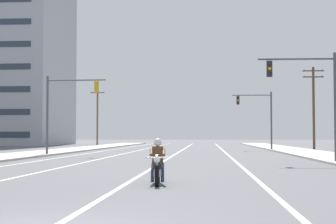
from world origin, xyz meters
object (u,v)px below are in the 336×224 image
at_px(traffic_signal_near_right, 313,91).
at_px(traffic_signal_near_left, 64,103).
at_px(utility_pole_left_far, 97,117).
at_px(utility_pole_right_far, 314,105).
at_px(motorcycle_with_rider, 157,166).
at_px(traffic_signal_mid_right, 260,112).

relative_size(traffic_signal_near_right, traffic_signal_near_left, 1.00).
bearing_deg(utility_pole_left_far, utility_pole_right_far, -39.17).
xyz_separation_m(motorcycle_with_rider, traffic_signal_near_right, (7.54, 13.16, 3.48)).
xyz_separation_m(traffic_signal_near_left, traffic_signal_mid_right, (16.73, 16.18, -0.03)).
distance_m(motorcycle_with_rider, traffic_signal_near_right, 15.56).
distance_m(traffic_signal_mid_right, utility_pole_right_far, 5.73).
xyz_separation_m(traffic_signal_near_left, utility_pole_left_far, (-5.50, 39.34, 0.37)).
height_order(motorcycle_with_rider, utility_pole_left_far, utility_pole_left_far).
bearing_deg(traffic_signal_near_right, traffic_signal_mid_right, 90.57).
distance_m(traffic_signal_near_right, utility_pole_right_far, 27.54).
xyz_separation_m(traffic_signal_mid_right, utility_pole_right_far, (5.67, 0.44, 0.74)).
bearing_deg(utility_pole_right_far, utility_pole_left_far, 140.83).
bearing_deg(motorcycle_with_rider, traffic_signal_mid_right, 79.63).
distance_m(traffic_signal_mid_right, utility_pole_left_far, 32.11).
bearing_deg(traffic_signal_near_left, utility_pole_left_far, 97.96).
relative_size(traffic_signal_near_right, utility_pole_left_far, 0.73).
xyz_separation_m(traffic_signal_near_right, traffic_signal_mid_right, (-0.27, 26.56, -0.01)).
distance_m(utility_pole_right_far, utility_pole_left_far, 35.99).
bearing_deg(motorcycle_with_rider, traffic_signal_near_left, 111.89).
distance_m(traffic_signal_near_right, utility_pole_left_far, 54.58).
height_order(traffic_signal_near_right, utility_pole_right_far, utility_pole_right_far).
bearing_deg(utility_pole_left_far, traffic_signal_near_right, -65.65).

